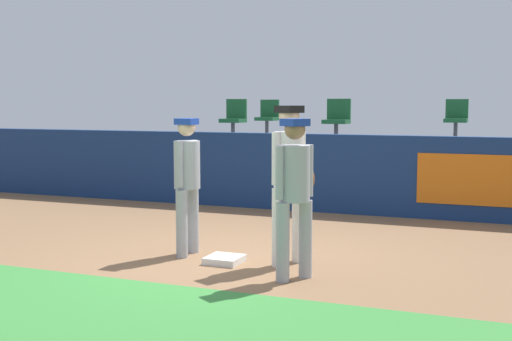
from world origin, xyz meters
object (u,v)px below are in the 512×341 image
(player_fielder_home, at_px, (290,173))
(player_runner_visitor, at_px, (295,187))
(first_base, at_px, (224,260))
(seat_front_left, at_px, (234,117))
(player_coach_visitor, at_px, (187,176))
(seat_back_right, at_px, (456,117))
(seat_back_left, at_px, (268,116))
(seat_front_center, at_px, (337,118))

(player_fielder_home, xyz_separation_m, player_runner_visitor, (0.27, -0.63, -0.07))
(first_base, xyz_separation_m, player_fielder_home, (0.72, 0.24, 1.03))
(seat_front_left, bearing_deg, player_fielder_home, -60.21)
(player_fielder_home, xyz_separation_m, seat_front_left, (-2.99, 5.22, 0.53))
(player_fielder_home, distance_m, player_coach_visitor, 1.32)
(first_base, height_order, seat_back_right, seat_back_right)
(seat_back_left, bearing_deg, seat_front_center, -40.43)
(seat_front_center, bearing_deg, player_runner_visitor, -79.43)
(player_fielder_home, distance_m, seat_back_right, 7.15)
(seat_front_center, distance_m, seat_back_right, 2.73)
(player_coach_visitor, relative_size, seat_back_right, 2.01)
(player_coach_visitor, xyz_separation_m, seat_back_left, (-1.62, 7.05, 0.62))
(player_runner_visitor, relative_size, seat_back_right, 2.04)
(seat_front_center, xyz_separation_m, seat_back_right, (2.05, 1.80, -0.00))
(player_runner_visitor, height_order, seat_front_center, seat_front_center)
(player_coach_visitor, height_order, seat_back_left, seat_back_left)
(player_runner_visitor, height_order, player_coach_visitor, player_runner_visitor)
(player_coach_visitor, distance_m, seat_back_left, 7.26)
(first_base, xyz_separation_m, seat_back_right, (1.95, 7.26, 1.56))
(seat_front_center, xyz_separation_m, seat_back_left, (-2.11, 1.80, -0.00))
(player_runner_visitor, distance_m, seat_front_left, 6.73)
(player_runner_visitor, bearing_deg, seat_back_left, -123.86)
(player_fielder_home, bearing_deg, seat_front_left, -124.93)
(seat_front_left, bearing_deg, seat_back_left, 88.23)
(first_base, relative_size, player_runner_visitor, 0.23)
(player_fielder_home, bearing_deg, seat_back_left, -132.05)
(first_base, distance_m, player_coach_visitor, 1.13)
(player_runner_visitor, relative_size, seat_back_left, 2.04)
(player_fielder_home, distance_m, player_runner_visitor, 0.69)
(player_coach_visitor, relative_size, seat_front_left, 2.01)
(seat_front_center, bearing_deg, first_base, -88.96)
(seat_front_left, relative_size, seat_back_left, 1.00)
(first_base, bearing_deg, player_fielder_home, 18.31)
(player_fielder_home, height_order, seat_back_left, seat_back_left)
(first_base, distance_m, player_fielder_home, 1.28)
(player_fielder_home, xyz_separation_m, seat_back_right, (1.23, 7.02, 0.53))
(player_runner_visitor, relative_size, player_coach_visitor, 1.01)
(first_base, relative_size, player_fielder_home, 0.22)
(seat_front_left, distance_m, seat_back_right, 4.59)
(player_coach_visitor, bearing_deg, player_fielder_home, 90.78)
(player_fielder_home, relative_size, seat_back_left, 2.20)
(first_base, bearing_deg, seat_front_left, 112.54)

